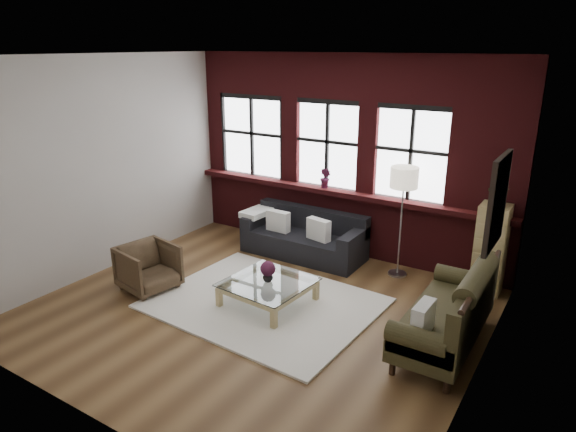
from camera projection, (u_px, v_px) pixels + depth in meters
The scene contains 26 objects.
floor at pixel (257, 310), 6.75m from camera, with size 5.50×5.50×0.00m, color brown.
ceiling at pixel (252, 55), 5.73m from camera, with size 5.50×5.50×0.00m, color white.
wall_back at pixel (346, 157), 8.25m from camera, with size 5.50×5.50×0.00m, color #B6B1A9.
wall_front at pixel (78, 264), 4.24m from camera, with size 5.50×5.50×0.00m, color #B6B1A9.
wall_left at pixel (105, 166), 7.63m from camera, with size 5.00×5.00×0.00m, color #B6B1A9.
wall_right at pixel (491, 236), 4.85m from camera, with size 5.00×5.00×0.00m, color #B6B1A9.
brick_backwall at pixel (344, 157), 8.20m from camera, with size 5.50×0.12×3.20m, color #4A1114, non-canonical shape.
sill_ledge at pixel (340, 192), 8.30m from camera, with size 5.50×0.30×0.08m, color #4A1114.
window_left at pixel (253, 137), 9.07m from camera, with size 1.38×0.10×1.50m, color black, non-canonical shape.
window_mid at pixel (328, 146), 8.31m from camera, with size 1.38×0.10×1.50m, color black, non-canonical shape.
window_right at pixel (411, 156), 7.60m from camera, with size 1.38×0.10×1.50m, color black, non-canonical shape.
wall_poster at pixel (497, 202), 5.03m from camera, with size 0.05×0.74×0.94m, color black, non-canonical shape.
shag_rug at pixel (264, 303), 6.90m from camera, with size 2.84×2.23×0.03m, color white.
dark_sofa at pixel (303, 235), 8.37m from camera, with size 2.00×0.81×0.72m, color black, non-canonical shape.
pillow_a at pixel (278, 221), 8.45m from camera, with size 0.40×0.14×0.34m, color white.
pillow_b at pixel (319, 229), 8.06m from camera, with size 0.40×0.14×0.34m, color white.
vintage_settee at pixel (446, 307), 5.79m from camera, with size 0.84×1.89×1.01m, color #312D17, non-canonical shape.
pillow_settee at pixel (423, 318), 5.34m from camera, with size 0.14×0.38×0.34m, color white.
armchair at pixel (149, 268), 7.22m from camera, with size 0.71×0.73×0.66m, color #413120.
coffee_table at pixel (268, 293), 6.84m from camera, with size 1.04×1.04×0.35m, color tan, non-canonical shape.
vase at pixel (268, 276), 6.76m from camera, with size 0.14×0.14×0.14m, color #B2B2B2.
flowers at pixel (268, 269), 6.72m from camera, with size 0.20×0.20×0.20m, color #511C39.
drawer_chest at pixel (490, 249), 7.06m from camera, with size 0.39×0.39×1.27m, color tan.
potted_plant_top at pixel (498, 194), 6.81m from camera, with size 0.28×0.24×0.31m, color #2D5923.
floor_lamp at pixel (401, 218), 7.49m from camera, with size 0.40×0.40×1.82m, color #A5A5A8, non-canonical shape.
sill_plant at pixel (326, 178), 8.34m from camera, with size 0.19×0.15×0.34m, color #511C39.
Camera 1 is at (3.54, -4.87, 3.33)m, focal length 32.00 mm.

